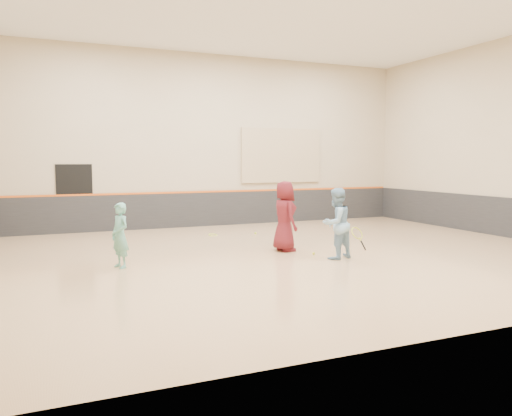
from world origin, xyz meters
name	(u,v)px	position (x,y,z in m)	size (l,w,h in m)	color
room	(284,222)	(0.00, 0.00, 0.81)	(15.04, 12.04, 6.22)	tan
wainscot_back	(210,209)	(0.00, 5.97, 0.60)	(14.90, 0.04, 1.20)	#232326
wainscot_right	(505,217)	(7.47, 0.00, 0.60)	(0.04, 11.90, 1.20)	#232326
accent_stripe	(210,192)	(0.00, 5.96, 1.22)	(14.90, 0.03, 0.06)	#D85914
acoustic_panel	(281,156)	(2.80, 5.95, 2.50)	(3.20, 0.08, 2.00)	tan
doorway	(75,199)	(-4.50, 5.98, 1.10)	(1.10, 0.05, 2.20)	black
girl	(120,235)	(-3.90, 0.09, 0.71)	(0.52, 0.34, 1.41)	#67B3A1
instructor	(336,223)	(0.93, -0.89, 0.84)	(0.82, 0.64, 1.68)	#83AECB
young_man	(285,216)	(0.27, 0.52, 0.90)	(0.88, 0.57, 1.80)	#59151B
held_racket	(357,233)	(1.25, -1.28, 0.65)	(0.46, 0.46, 0.62)	gold
spare_racket	(213,233)	(-0.62, 3.72, 0.07)	(0.64, 0.64, 0.15)	#B3D62F
ball_under_racket	(314,253)	(0.69, -0.27, 0.03)	(0.07, 0.07, 0.07)	gold
ball_in_hand	(292,206)	(0.44, 0.45, 1.15)	(0.07, 0.07, 0.07)	#C1D832
ball_beside_spare	(255,233)	(0.71, 3.49, 0.03)	(0.07, 0.07, 0.07)	#CEE936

